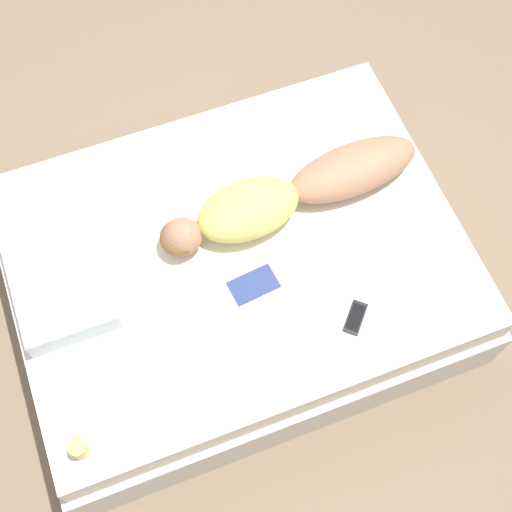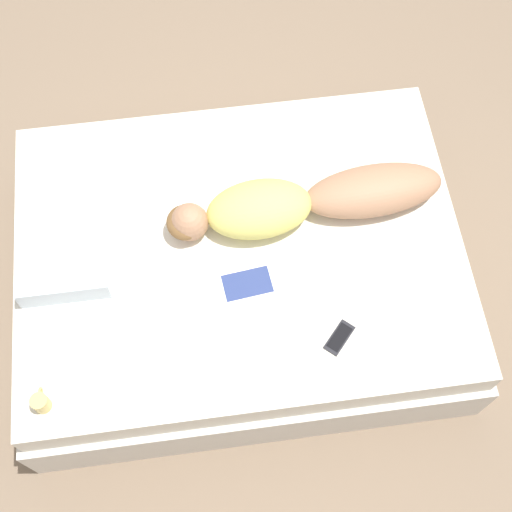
{
  "view_description": "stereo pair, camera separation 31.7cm",
  "coord_description": "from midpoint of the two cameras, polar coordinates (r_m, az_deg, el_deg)",
  "views": [
    {
      "loc": [
        -1.38,
        0.42,
        3.42
      ],
      "look_at": [
        -0.09,
        -0.07,
        0.57
      ],
      "focal_mm": 50.0,
      "sensor_mm": 36.0,
      "label": 1
    },
    {
      "loc": [
        -1.46,
        0.11,
        3.42
      ],
      "look_at": [
        -0.09,
        -0.07,
        0.57
      ],
      "focal_mm": 50.0,
      "sensor_mm": 36.0,
      "label": 2
    }
  ],
  "objects": [
    {
      "name": "person",
      "position": [
        3.26,
        -0.1,
        4.71
      ],
      "size": [
        0.34,
        1.29,
        0.2
      ],
      "rotation": [
        0.0,
        0.0,
        0.06
      ],
      "color": "#A37556",
      "rests_on": "bed"
    },
    {
      "name": "coffee_mug",
      "position": [
        3.03,
        -17.02,
        -14.84
      ],
      "size": [
        0.1,
        0.07,
        0.09
      ],
      "color": "tan",
      "rests_on": "bed"
    },
    {
      "name": "pillow",
      "position": [
        3.27,
        -18.23,
        -2.0
      ],
      "size": [
        0.59,
        0.39,
        0.12
      ],
      "color": "silver",
      "rests_on": "bed"
    },
    {
      "name": "ground_plane",
      "position": [
        3.72,
        -3.9,
        -3.18
      ],
      "size": [
        12.0,
        12.0,
        0.0
      ],
      "primitive_type": "plane",
      "color": "#7A6651"
    },
    {
      "name": "bed",
      "position": [
        3.48,
        -4.16,
        -1.57
      ],
      "size": [
        1.61,
        2.1,
        0.52
      ],
      "color": "beige",
      "rests_on": "ground_plane"
    },
    {
      "name": "cell_phone",
      "position": [
        3.11,
        5.1,
        -5.24
      ],
      "size": [
        0.16,
        0.16,
        0.01
      ],
      "rotation": [
        0.0,
        0.0,
        0.84
      ],
      "color": "black",
      "rests_on": "bed"
    },
    {
      "name": "open_magazine",
      "position": [
        3.12,
        -2.3,
        -4.09
      ],
      "size": [
        0.43,
        0.35,
        0.01
      ],
      "rotation": [
        0.0,
        0.0,
        0.11
      ],
      "color": "white",
      "rests_on": "bed"
    }
  ]
}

